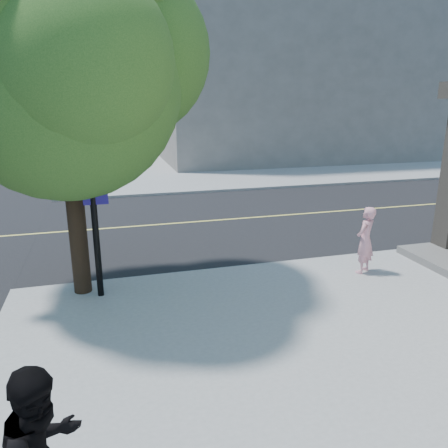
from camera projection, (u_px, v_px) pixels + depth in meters
name	position (u px, v px, depth m)	size (l,w,h in m)	color
ground	(61.00, 289.00, 9.60)	(140.00, 140.00, 0.00)	black
road_ew	(72.00, 231.00, 13.77)	(140.00, 9.00, 0.01)	black
sidewalk_ne	(272.00, 153.00, 32.97)	(29.00, 25.00, 0.12)	gray
filler_ne	(279.00, 54.00, 31.61)	(18.00, 16.00, 14.00)	slate
man_on_phone	(365.00, 240.00, 10.03)	(0.57, 0.37, 1.56)	pink
street_tree	(68.00, 53.00, 7.98)	(5.50, 5.00, 7.30)	black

